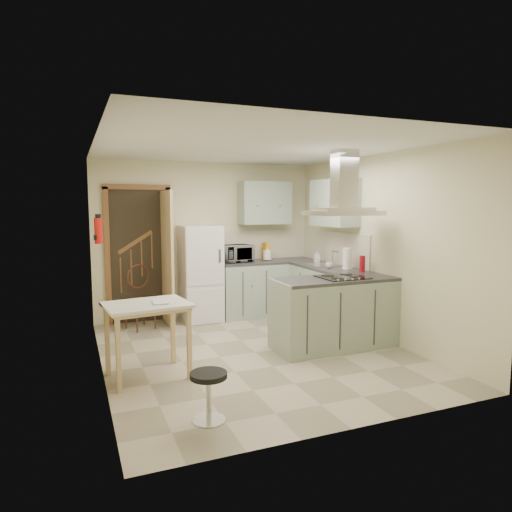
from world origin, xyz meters
name	(u,v)px	position (x,y,z in m)	size (l,w,h in m)	color
floor	(255,352)	(0.00, 0.00, 0.00)	(4.20, 4.20, 0.00)	tan
ceiling	(255,147)	(0.00, 0.00, 2.50)	(4.20, 4.20, 0.00)	silver
back_wall	(207,240)	(0.00, 2.10, 1.25)	(3.60, 3.60, 0.00)	beige
left_wall	(99,259)	(-1.80, 0.00, 1.25)	(4.20, 4.20, 0.00)	beige
right_wall	(378,247)	(1.80, 0.00, 1.25)	(4.20, 4.20, 0.00)	beige
doorway	(139,255)	(-1.10, 2.07, 1.05)	(1.10, 0.12, 2.10)	brown
fridge	(200,273)	(-0.20, 1.80, 0.75)	(0.60, 0.60, 1.50)	white
counter_back	(251,288)	(0.66, 1.80, 0.45)	(1.08, 0.60, 0.90)	#9EB2A0
counter_right	(316,292)	(1.50, 1.12, 0.45)	(0.60, 1.95, 0.90)	#9EB2A0
splashback	(261,244)	(0.96, 2.09, 1.15)	(1.68, 0.02, 0.50)	beige
wall_cabinet_back	(265,203)	(0.95, 1.93, 1.85)	(0.85, 0.35, 0.70)	#9EB2A0
wall_cabinet_right	(334,203)	(1.62, 0.85, 1.85)	(0.35, 0.90, 0.70)	#9EB2A0
peninsula	(335,313)	(1.02, -0.18, 0.45)	(1.55, 0.65, 0.90)	#9EB2A0
hob	(342,277)	(1.12, -0.18, 0.91)	(0.58, 0.50, 0.01)	black
extractor_hood	(344,213)	(1.12, -0.18, 1.72)	(0.90, 0.55, 0.10)	silver
sink	(322,265)	(1.50, 0.95, 0.91)	(0.45, 0.40, 0.01)	silver
fire_extinguisher	(99,231)	(-1.74, 0.90, 1.50)	(0.10, 0.10, 0.32)	#B2140F
drop_leaf_table	(148,340)	(-1.35, -0.31, 0.40)	(0.85, 0.64, 0.80)	#DDBC88
bentwood_chair	(140,300)	(-1.16, 1.64, 0.43)	(0.38, 0.38, 0.86)	#532E1B
stool	(209,396)	(-1.04, -1.51, 0.21)	(0.32, 0.32, 0.43)	black
microwave	(237,253)	(0.41, 1.82, 1.04)	(0.49, 0.33, 0.27)	black
kettle	(267,255)	(0.93, 1.77, 1.00)	(0.13, 0.13, 0.19)	white
cereal_box	(266,251)	(0.95, 1.87, 1.05)	(0.08, 0.20, 0.29)	#C58817
soap_bottle	(317,256)	(1.59, 1.28, 1.00)	(0.09, 0.09, 0.20)	silver
paper_towel	(347,258)	(1.59, 0.42, 1.06)	(0.12, 0.12, 0.32)	white
cup	(329,265)	(1.41, 0.61, 0.94)	(0.11, 0.11, 0.09)	silver
red_bottle	(362,264)	(1.63, 0.11, 1.01)	(0.08, 0.08, 0.23)	#AF0F21
book	(153,299)	(-1.30, -0.35, 0.84)	(0.16, 0.21, 0.09)	#994333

